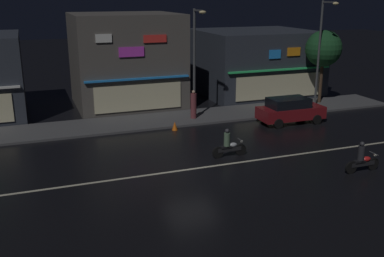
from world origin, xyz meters
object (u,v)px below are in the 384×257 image
(streetlamp_mid, at_px, (321,46))
(parked_car_near_kerb, at_px, (290,110))
(motorcycle_lead, at_px, (362,159))
(pedestrian_on_sidewalk, at_px, (194,105))
(streetlamp_west, at_px, (196,55))
(traffic_cone, at_px, (175,126))
(motorcycle_following, at_px, (229,145))

(streetlamp_mid, distance_m, parked_car_near_kerb, 6.00)
(motorcycle_lead, bearing_deg, pedestrian_on_sidewalk, -72.78)
(streetlamp_west, height_order, pedestrian_on_sidewalk, streetlamp_west)
(parked_car_near_kerb, bearing_deg, motorcycle_lead, -99.39)
(parked_car_near_kerb, distance_m, traffic_cone, 7.64)
(streetlamp_mid, height_order, motorcycle_following, streetlamp_mid)
(streetlamp_mid, relative_size, motorcycle_lead, 3.96)
(parked_car_near_kerb, height_order, traffic_cone, parked_car_near_kerb)
(motorcycle_lead, height_order, traffic_cone, motorcycle_lead)
(streetlamp_west, height_order, motorcycle_following, streetlamp_west)
(traffic_cone, bearing_deg, motorcycle_lead, -57.12)
(streetlamp_mid, relative_size, traffic_cone, 13.67)
(streetlamp_west, bearing_deg, motorcycle_following, -96.82)
(streetlamp_mid, bearing_deg, pedestrian_on_sidewalk, 179.04)
(parked_car_near_kerb, relative_size, motorcycle_lead, 2.26)
(motorcycle_lead, relative_size, traffic_cone, 3.45)
(traffic_cone, bearing_deg, streetlamp_west, 39.18)
(motorcycle_following, bearing_deg, streetlamp_mid, 32.36)
(streetlamp_west, bearing_deg, motorcycle_lead, -69.39)
(streetlamp_mid, distance_m, traffic_cone, 12.36)
(pedestrian_on_sidewalk, relative_size, motorcycle_following, 0.99)
(streetlamp_mid, xyz_separation_m, motorcycle_lead, (-5.34, -11.11, -3.91))
(streetlamp_mid, bearing_deg, motorcycle_lead, -115.69)
(pedestrian_on_sidewalk, bearing_deg, parked_car_near_kerb, -99.03)
(traffic_cone, bearing_deg, streetlamp_mid, 7.90)
(streetlamp_west, distance_m, streetlamp_mid, 9.53)
(streetlamp_west, bearing_deg, streetlamp_mid, -0.05)
(pedestrian_on_sidewalk, height_order, traffic_cone, pedestrian_on_sidewalk)
(pedestrian_on_sidewalk, height_order, parked_car_near_kerb, pedestrian_on_sidewalk)
(streetlamp_west, xyz_separation_m, motorcycle_following, (-0.84, -7.06, -3.69))
(streetlamp_west, relative_size, motorcycle_lead, 3.73)
(motorcycle_lead, bearing_deg, streetlamp_mid, -119.16)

